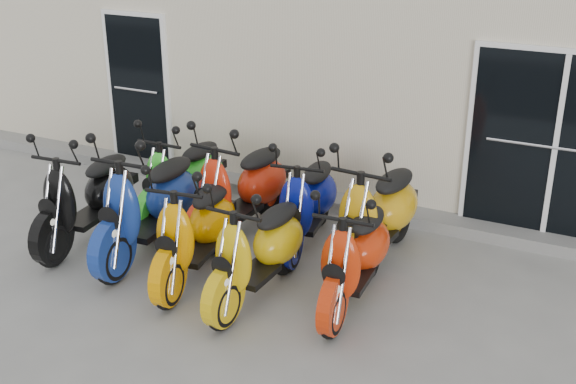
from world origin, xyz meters
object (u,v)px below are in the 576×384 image
object	(u,v)px
scooter_front_red	(356,243)
scooter_front_orange_b	(258,237)
scooter_front_black	(85,184)
scooter_back_green	(182,167)
scooter_front_blue	(148,190)
scooter_back_yellow	(378,201)
scooter_back_blue	(308,191)
scooter_back_red	(240,176)
scooter_front_orange_a	(195,217)

from	to	relation	value
scooter_front_red	scooter_front_orange_b	bearing A→B (deg)	-163.46
scooter_front_black	scooter_back_green	xyz separation A→B (m)	(0.64, 1.03, -0.03)
scooter_front_black	scooter_front_blue	world-z (taller)	scooter_front_blue
scooter_back_green	scooter_back_yellow	xyz separation A→B (m)	(2.59, -0.09, 0.06)
scooter_front_red	scooter_back_blue	world-z (taller)	scooter_back_blue
scooter_front_black	scooter_back_red	xyz separation A→B (m)	(1.52, 0.94, 0.04)
scooter_back_green	scooter_back_red	distance (m)	0.88
scooter_front_black	scooter_back_yellow	xyz separation A→B (m)	(3.24, 0.94, 0.04)
scooter_front_orange_b	scooter_back_blue	xyz separation A→B (m)	(-0.05, 1.31, 0.01)
scooter_back_green	scooter_back_yellow	bearing A→B (deg)	-1.55
scooter_front_black	scooter_back_green	size ratio (longest dim) A/B	1.04
scooter_back_green	scooter_front_orange_a	bearing A→B (deg)	-50.71
scooter_back_green	scooter_back_blue	bearing A→B (deg)	0.66
scooter_back_yellow	scooter_back_red	bearing A→B (deg)	-175.72
scooter_front_orange_b	scooter_front_red	distance (m)	0.97
scooter_front_blue	scooter_back_red	world-z (taller)	scooter_front_blue
scooter_front_blue	scooter_front_orange_b	bearing A→B (deg)	-15.11
scooter_front_black	scooter_front_blue	xyz separation A→B (m)	(0.86, 0.05, 0.06)
scooter_front_orange_a	scooter_front_red	distance (m)	1.73
scooter_front_orange_a	scooter_back_green	size ratio (longest dim) A/B	1.02
scooter_back_red	scooter_back_green	bearing A→B (deg)	179.90
scooter_back_green	scooter_front_black	bearing A→B (deg)	-121.72
scooter_front_blue	scooter_back_blue	size ratio (longest dim) A/B	1.13
scooter_front_blue	scooter_front_orange_b	xyz separation A→B (m)	(1.56, -0.33, -0.10)
scooter_front_blue	scooter_front_red	world-z (taller)	scooter_front_blue
scooter_front_red	scooter_front_blue	bearing A→B (deg)	176.68
scooter_front_orange_a	scooter_front_orange_b	world-z (taller)	scooter_front_orange_a
scooter_front_black	scooter_front_blue	distance (m)	0.86
scooter_front_orange_b	scooter_back_green	bearing A→B (deg)	146.03
scooter_front_red	scooter_back_blue	bearing A→B (deg)	131.23
scooter_back_red	scooter_back_yellow	size ratio (longest dim) A/B	1.00
scooter_front_red	scooter_back_blue	xyz separation A→B (m)	(-0.97, 0.98, 0.01)
scooter_back_blue	scooter_front_red	bearing A→B (deg)	-53.91
scooter_front_blue	scooter_back_yellow	xyz separation A→B (m)	(2.38, 0.89, -0.02)
scooter_back_blue	scooter_back_yellow	size ratio (longest dim) A/B	0.91
scooter_back_red	scooter_back_blue	bearing A→B (deg)	11.67
scooter_back_red	scooter_back_yellow	bearing A→B (deg)	5.25
scooter_back_green	scooter_back_red	xyz separation A→B (m)	(0.88, -0.08, 0.06)
scooter_back_blue	scooter_back_red	bearing A→B (deg)	177.88
scooter_back_green	scooter_back_yellow	size ratio (longest dim) A/B	0.92
scooter_front_blue	scooter_front_orange_a	world-z (taller)	scooter_front_blue
scooter_front_orange_a	scooter_back_yellow	world-z (taller)	scooter_back_yellow
scooter_front_orange_a	scooter_back_red	distance (m)	1.12
scooter_front_red	scooter_back_yellow	xyz separation A→B (m)	(-0.09, 0.89, 0.08)
scooter_front_black	scooter_back_yellow	distance (m)	3.37
scooter_back_yellow	scooter_back_blue	bearing A→B (deg)	178.15
scooter_front_orange_a	scooter_back_blue	size ratio (longest dim) A/B	1.03
scooter_front_orange_a	scooter_back_blue	xyz separation A→B (m)	(0.75, 1.21, -0.02)
scooter_back_red	scooter_back_blue	distance (m)	0.85
scooter_front_orange_b	scooter_back_blue	distance (m)	1.31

